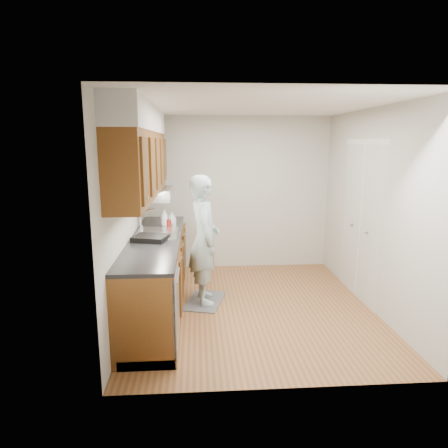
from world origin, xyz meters
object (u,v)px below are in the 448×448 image
object	(u,v)px
soap_bottle_b	(173,220)
steel_can	(163,222)
soda_can	(169,224)
person	(204,231)
soap_bottle_a	(165,218)
soap_bottle_c	(171,217)
dish_rack	(151,238)

from	to	relation	value
soap_bottle_b	steel_can	xyz separation A→B (m)	(-0.14, -0.00, -0.02)
soap_bottle_b	soda_can	size ratio (longest dim) A/B	1.50
person	soda_can	size ratio (longest dim) A/B	16.53
person	soda_can	distance (m)	0.57
soap_bottle_a	soap_bottle_c	size ratio (longest dim) A/B	1.56
soap_bottle_c	dish_rack	world-z (taller)	soap_bottle_c
soap_bottle_b	dish_rack	bearing A→B (deg)	-104.85
soap_bottle_c	dish_rack	distance (m)	1.14
soap_bottle_b	soap_bottle_c	xyz separation A→B (m)	(-0.04, 0.30, -0.01)
soap_bottle_c	dish_rack	bearing A→B (deg)	-98.95
person	soda_can	xyz separation A→B (m)	(-0.47, 0.32, 0.04)
person	soda_can	world-z (taller)	person
soap_bottle_a	steel_can	distance (m)	0.06
soap_bottle_b	person	bearing A→B (deg)	-46.39
soap_bottle_a	soap_bottle_b	xyz separation A→B (m)	(0.11, 0.01, -0.03)
person	soap_bottle_a	xyz separation A→B (m)	(-0.53, 0.43, 0.10)
person	soap_bottle_c	xyz separation A→B (m)	(-0.46, 0.74, 0.06)
soap_bottle_a	dish_rack	world-z (taller)	soap_bottle_a
soap_bottle_a	steel_can	size ratio (longest dim) A/B	1.86
soap_bottle_a	soda_can	world-z (taller)	soap_bottle_a
soap_bottle_b	soda_can	world-z (taller)	soap_bottle_b
dish_rack	soap_bottle_c	bearing A→B (deg)	96.41
soap_bottle_b	steel_can	size ratio (longest dim) A/B	1.32
soap_bottle_b	soap_bottle_c	world-z (taller)	soap_bottle_b
steel_can	dish_rack	world-z (taller)	steel_can
soap_bottle_c	dish_rack	xyz separation A→B (m)	(-0.18, -1.12, -0.05)
steel_can	dish_rack	bearing A→B (deg)	-95.44
steel_can	soda_can	bearing A→B (deg)	-52.32
dish_rack	soap_bottle_b	bearing A→B (deg)	90.52
person	soap_bottle_c	bearing A→B (deg)	24.75
soap_bottle_a	dish_rack	bearing A→B (deg)	-97.57
soap_bottle_a	soap_bottle_b	world-z (taller)	soap_bottle_a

